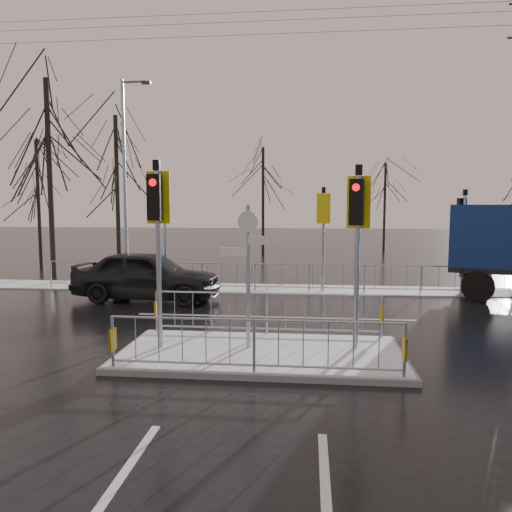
# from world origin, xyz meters

# --- Properties ---
(ground) EXTENTS (120.00, 120.00, 0.00)m
(ground) POSITION_xyz_m (0.00, 0.00, 0.00)
(ground) COLOR black
(ground) RESTS_ON ground
(snow_verge) EXTENTS (30.00, 2.00, 0.04)m
(snow_verge) POSITION_xyz_m (0.00, 8.60, 0.02)
(snow_verge) COLOR white
(snow_verge) RESTS_ON ground
(lane_markings) EXTENTS (8.00, 11.38, 0.01)m
(lane_markings) POSITION_xyz_m (0.00, -0.33, 0.00)
(lane_markings) COLOR silver
(lane_markings) RESTS_ON ground
(traffic_island) EXTENTS (6.00, 3.04, 4.15)m
(traffic_island) POSITION_xyz_m (-0.01, 0.01, 0.39)
(traffic_island) COLOR slate
(traffic_island) RESTS_ON ground
(far_kerb_fixtures) EXTENTS (18.00, 0.65, 3.83)m
(far_kerb_fixtures) POSITION_xyz_m (0.29, 8.09, 1.02)
(far_kerb_fixtures) COLOR #949AA2
(far_kerb_fixtures) RESTS_ON ground
(car_far_lane) EXTENTS (5.10, 2.33, 1.70)m
(car_far_lane) POSITION_xyz_m (-4.44, 5.93, 0.85)
(car_far_lane) COLOR black
(car_far_lane) RESTS_ON ground
(tree_near_a) EXTENTS (4.75, 4.75, 8.97)m
(tree_near_a) POSITION_xyz_m (-10.50, 11.00, 6.11)
(tree_near_a) COLOR black
(tree_near_a) RESTS_ON ground
(tree_near_b) EXTENTS (4.00, 4.00, 7.55)m
(tree_near_b) POSITION_xyz_m (-8.00, 12.50, 5.15)
(tree_near_b) COLOR black
(tree_near_b) RESTS_ON ground
(tree_near_c) EXTENTS (3.50, 3.50, 6.61)m
(tree_near_c) POSITION_xyz_m (-12.50, 13.50, 4.50)
(tree_near_c) COLOR black
(tree_near_c) RESTS_ON ground
(tree_far_a) EXTENTS (3.75, 3.75, 7.08)m
(tree_far_a) POSITION_xyz_m (-2.00, 22.00, 4.82)
(tree_far_a) COLOR black
(tree_far_a) RESTS_ON ground
(tree_far_b) EXTENTS (3.25, 3.25, 6.14)m
(tree_far_b) POSITION_xyz_m (6.00, 24.00, 4.18)
(tree_far_b) COLOR black
(tree_far_b) RESTS_ON ground
(street_lamp_left) EXTENTS (1.25, 0.18, 8.20)m
(street_lamp_left) POSITION_xyz_m (-6.43, 9.50, 4.49)
(street_lamp_left) COLOR #949AA2
(street_lamp_left) RESTS_ON ground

